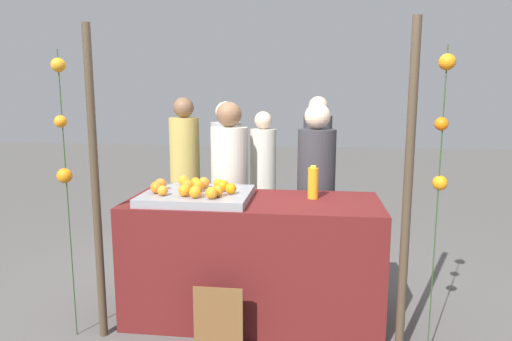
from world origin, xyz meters
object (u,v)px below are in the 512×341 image
orange_1 (196,191)px  chalkboard_sign (218,321)px  vendor_right (316,204)px  orange_0 (217,191)px  stall_counter (254,258)px  juice_bottle (313,183)px  vendor_left (230,200)px

orange_1 → chalkboard_sign: 0.91m
vendor_right → chalkboard_sign: bearing=-118.5°
orange_0 → vendor_right: (0.71, 0.79, -0.26)m
stall_counter → juice_bottle: 0.74m
juice_bottle → vendor_left: (-0.74, 0.52, -0.28)m
vendor_right → stall_counter: bearing=-128.2°
stall_counter → orange_1: bearing=-155.4°
orange_1 → vendor_right: vendor_right is taller
stall_counter → orange_1: orange_1 is taller
juice_bottle → vendor_left: vendor_left is taller
vendor_left → orange_0: bearing=-85.6°
juice_bottle → orange_0: bearing=-156.3°
orange_1 → vendor_right: 1.19m
orange_1 → vendor_left: size_ratio=0.04×
chalkboard_sign → juice_bottle: bearing=48.1°
orange_1 → juice_bottle: bearing=19.0°
stall_counter → chalkboard_sign: 0.63m
juice_bottle → chalkboard_sign: bearing=-131.9°
stall_counter → juice_bottle: bearing=13.6°
chalkboard_sign → vendor_left: 1.32m
juice_bottle → orange_1: bearing=-161.0°
vendor_left → vendor_right: size_ratio=1.01×
orange_1 → vendor_right: bearing=42.0°
chalkboard_sign → vendor_right: 1.43m
stall_counter → juice_bottle: juice_bottle is taller
chalkboard_sign → vendor_right: (0.63, 1.16, 0.54)m
orange_1 → vendor_left: (0.09, 0.81, -0.25)m
chalkboard_sign → vendor_right: vendor_right is taller
orange_0 → vendor_left: 0.86m
stall_counter → juice_bottle: size_ratio=7.48×
stall_counter → vendor_left: (-0.30, 0.63, 0.31)m
vendor_right → orange_1: bearing=-138.0°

